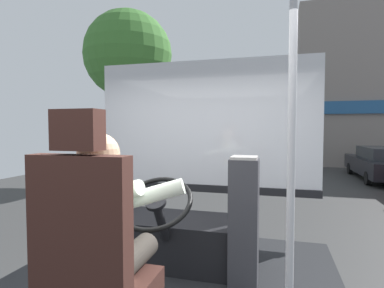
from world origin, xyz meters
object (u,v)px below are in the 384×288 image
(driver_seat, at_px, (93,266))
(fare_box, at_px, (244,221))
(parked_car_blue, at_px, (350,150))
(bus_driver, at_px, (105,225))
(steering_console, at_px, (176,239))
(handrail_pole, at_px, (292,146))

(driver_seat, height_order, fare_box, driver_seat)
(driver_seat, distance_m, parked_car_blue, 17.32)
(bus_driver, height_order, steering_console, bus_driver)
(parked_car_blue, bearing_deg, driver_seat, -105.50)
(driver_seat, relative_size, parked_car_blue, 0.32)
(bus_driver, bearing_deg, driver_seat, -90.00)
(bus_driver, relative_size, fare_box, 0.77)
(driver_seat, distance_m, fare_box, 1.21)
(bus_driver, height_order, handrail_pole, handrail_pole)
(bus_driver, xyz_separation_m, fare_box, (0.61, 0.93, -0.21))
(driver_seat, height_order, parked_car_blue, driver_seat)
(driver_seat, height_order, steering_console, driver_seat)
(driver_seat, height_order, handrail_pole, handrail_pole)
(bus_driver, distance_m, steering_console, 1.24)
(steering_console, bearing_deg, handrail_pole, -39.88)
(steering_console, bearing_deg, parked_car_blue, 73.31)
(bus_driver, bearing_deg, fare_box, 56.66)
(steering_console, xyz_separation_m, parked_car_blue, (4.63, 15.43, -0.18))
(driver_seat, relative_size, handrail_pole, 0.58)
(bus_driver, xyz_separation_m, handrail_pole, (0.92, 0.37, 0.40))
(handrail_pole, distance_m, parked_car_blue, 16.65)
(handrail_pole, xyz_separation_m, parked_car_blue, (3.71, 16.20, -1.05))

